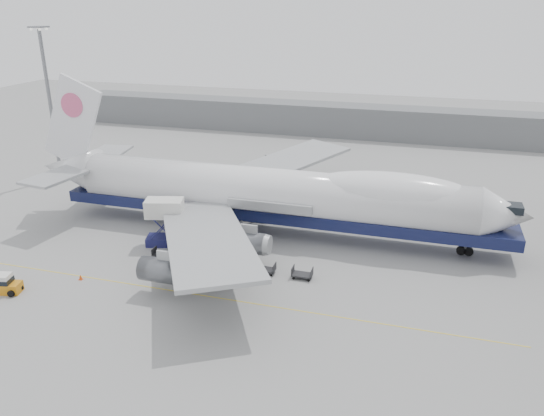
% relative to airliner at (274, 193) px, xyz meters
% --- Properties ---
extents(ground, '(260.00, 260.00, 0.00)m').
position_rel_airliner_xyz_m(ground, '(-0.64, -12.00, -5.62)').
color(ground, gray).
rests_on(ground, ground).
extents(apron_line, '(60.00, 0.15, 0.01)m').
position_rel_airliner_xyz_m(apron_line, '(-0.64, -18.00, -5.62)').
color(apron_line, gold).
rests_on(apron_line, ground).
extents(hangar, '(110.00, 8.00, 7.00)m').
position_rel_airliner_xyz_m(hangar, '(-10.64, 58.00, -2.12)').
color(hangar, slate).
rests_on(hangar, ground).
extents(floodlight_mast, '(2.40, 2.40, 25.43)m').
position_rel_airliner_xyz_m(floodlight_mast, '(-42.64, 12.00, 8.64)').
color(floodlight_mast, slate).
rests_on(floodlight_mast, ground).
extents(airliner, '(67.00, 55.30, 19.98)m').
position_rel_airliner_xyz_m(airliner, '(0.00, 0.00, 0.00)').
color(airliner, white).
rests_on(airliner, ground).
extents(catering_truck, '(5.49, 4.38, 6.11)m').
position_rel_airliner_xyz_m(catering_truck, '(-12.18, -7.48, -2.18)').
color(catering_truck, '#1A1C50').
rests_on(catering_truck, ground).
extents(baggage_tug, '(3.18, 2.16, 2.13)m').
position_rel_airliner_xyz_m(baggage_tug, '(-23.18, -23.30, -4.68)').
color(baggage_tug, orange).
rests_on(baggage_tug, ground).
extents(traffic_cone, '(0.43, 0.43, 0.64)m').
position_rel_airliner_xyz_m(traffic_cone, '(-17.24, -18.66, -5.32)').
color(traffic_cone, '#D8420B').
rests_on(traffic_cone, ground).
extents(dolly_0, '(2.30, 1.35, 1.30)m').
position_rel_airliner_xyz_m(dolly_0, '(-10.82, -11.35, -5.09)').
color(dolly_0, '#2D2D30').
rests_on(dolly_0, ground).
extents(dolly_1, '(2.30, 1.35, 1.30)m').
position_rel_airliner_xyz_m(dolly_1, '(-6.48, -11.35, -5.09)').
color(dolly_1, '#2D2D30').
rests_on(dolly_1, ground).
extents(dolly_2, '(2.30, 1.35, 1.30)m').
position_rel_airliner_xyz_m(dolly_2, '(-2.14, -11.35, -5.09)').
color(dolly_2, '#2D2D30').
rests_on(dolly_2, ground).
extents(dolly_3, '(2.30, 1.35, 1.30)m').
position_rel_airliner_xyz_m(dolly_3, '(2.20, -11.35, -5.09)').
color(dolly_3, '#2D2D30').
rests_on(dolly_3, ground).
extents(dolly_4, '(2.30, 1.35, 1.30)m').
position_rel_airliner_xyz_m(dolly_4, '(6.54, -11.35, -5.09)').
color(dolly_4, '#2D2D30').
rests_on(dolly_4, ground).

